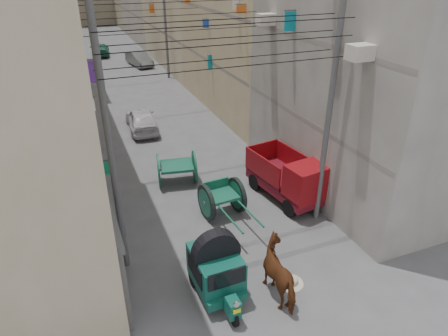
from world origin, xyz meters
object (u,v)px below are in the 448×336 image
feed_sack (290,280)px  horse (283,273)px  tonga_cart (222,198)px  distant_car_white (141,119)px  mini_truck (293,181)px  second_cart (177,167)px  distant_car_grey (139,59)px  auto_rickshaw (216,267)px  distant_car_green (100,50)px

feed_sack → horse: bearing=-150.0°
tonga_cart → distant_car_white: size_ratio=0.83×
mini_truck → second_cart: mini_truck is taller
mini_truck → distant_car_white: size_ratio=0.98×
second_cart → distant_car_grey: 22.74m
tonga_cart → second_cart: (-0.94, 3.00, 0.05)m
tonga_cart → second_cart: bearing=102.6°
auto_rickshaw → distant_car_green: 35.34m
auto_rickshaw → feed_sack: bearing=-12.8°
distant_car_white → distant_car_grey: size_ratio=0.99×
tonga_cart → distant_car_green: tonga_cart is taller
second_cart → distant_car_green: (-0.06, 28.52, -0.18)m
mini_truck → distant_car_grey: (-1.10, 25.79, -0.32)m
auto_rickshaw → mini_truck: 5.84m
feed_sack → distant_car_white: bearing=96.9°
mini_truck → horse: 5.17m
tonga_cart → horse: horse is taller
tonga_cart → distant_car_white: tonga_cart is taller
distant_car_white → distant_car_grey: 16.10m
auto_rickshaw → mini_truck: size_ratio=0.64×
tonga_cart → distant_car_white: bearing=91.8°
mini_truck → distant_car_grey: 25.82m
second_cart → distant_car_white: size_ratio=0.49×
horse → distant_car_white: (-1.22, 14.28, -0.16)m
horse → distant_car_grey: 30.16m
feed_sack → distant_car_white: 14.12m
mini_truck → auto_rickshaw: bearing=-150.7°
distant_car_grey → distant_car_green: 6.58m
distant_car_grey → horse: bearing=-104.2°
tonga_cart → mini_truck: 2.95m
feed_sack → mini_truck: bearing=59.6°
distant_car_white → tonga_cart: bearing=99.5°
tonga_cart → distant_car_green: bearing=87.0°
auto_rickshaw → feed_sack: auto_rickshaw is taller
auto_rickshaw → distant_car_white: size_ratio=0.63×
mini_truck → distant_car_grey: bearing=83.8°
tonga_cart → feed_sack: (0.56, -4.26, -0.60)m
distant_car_white → mini_truck: bearing=115.0°
mini_truck → feed_sack: bearing=-129.1°
mini_truck → second_cart: size_ratio=2.01×
second_cart → distant_car_grey: second_cart is taller
tonga_cart → distant_car_grey: (1.83, 25.57, -0.09)m
distant_car_white → distant_car_grey: distant_car_white is taller
auto_rickshaw → second_cart: size_ratio=1.29×
distant_car_white → distant_car_green: 21.77m
mini_truck → distant_car_white: 10.77m
second_cart → feed_sack: bearing=-68.1°
auto_rickshaw → distant_car_grey: (3.50, 29.38, -0.36)m
tonga_cart → distant_car_grey: tonga_cart is taller
auto_rickshaw → distant_car_grey: bearing=81.8°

